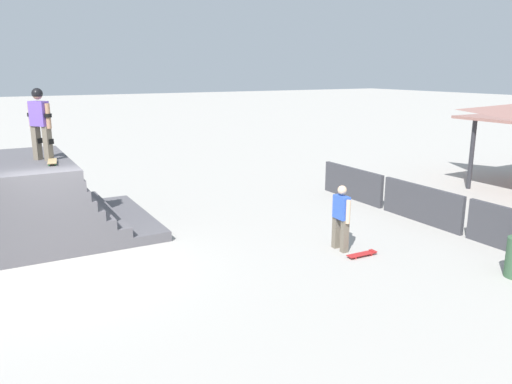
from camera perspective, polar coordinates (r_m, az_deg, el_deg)
The scene contains 7 objects.
ground_plane at distance 11.70m, azimuth -20.29°, elevation -8.27°, with size 160.00×160.00×0.00m, color #ADA8A0.
quarter_pipe_ramp at distance 14.11m, azimuth -23.07°, elevation -1.01°, with size 4.30×4.09×2.03m.
skater_on_deck at distance 13.45m, azimuth -23.47°, elevation 7.64°, with size 0.70×0.58×1.77m.
skateboard_on_deck at distance 12.93m, azimuth -22.26°, elevation 3.24°, with size 0.82×0.31×0.09m.
bystander_walking at distance 12.01m, azimuth 9.70°, elevation -2.55°, with size 0.64×0.23×1.59m.
skateboard_on_ground at distance 11.96m, azimuth 12.09°, elevation -6.93°, with size 0.22×0.77×0.09m.
barrier_fence at distance 14.90m, azimuth 18.38°, elevation -1.30°, with size 8.86×0.12×1.05m.
Camera 1 is at (10.82, -1.42, 4.23)m, focal length 35.00 mm.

